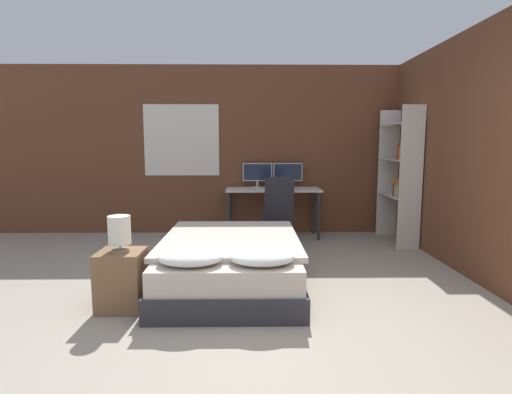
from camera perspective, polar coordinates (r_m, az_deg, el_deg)
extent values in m
plane|color=#9E9384|center=(2.99, 7.18, -21.49)|extent=(20.00, 20.00, 0.00)
cube|color=brown|center=(6.54, 2.56, 6.65)|extent=(12.00, 0.06, 2.70)
cube|color=silver|center=(6.58, -10.59, 7.98)|extent=(1.20, 0.01, 1.13)
cube|color=#A3B2CC|center=(6.59, -10.58, 7.98)|extent=(1.12, 0.01, 1.05)
cube|color=brown|center=(4.74, 29.74, 5.36)|extent=(0.06, 12.00, 2.70)
cube|color=#2D2D33|center=(4.23, -3.62, -10.94)|extent=(1.36, 1.97, 0.22)
cube|color=beige|center=(4.16, -3.65, -8.09)|extent=(1.30, 1.91, 0.22)
cube|color=beige|center=(4.25, -3.58, -5.93)|extent=(1.40, 1.65, 0.05)
ellipsoid|color=white|center=(3.44, -9.36, -8.53)|extent=(0.55, 0.38, 0.13)
ellipsoid|color=white|center=(3.41, 0.87, -8.60)|extent=(0.55, 0.38, 0.13)
cube|color=brown|center=(3.78, -18.65, -11.16)|extent=(0.39, 0.38, 0.52)
cylinder|color=gray|center=(3.71, -18.82, -7.23)|extent=(0.15, 0.15, 0.01)
cylinder|color=gray|center=(3.70, -18.84, -6.74)|extent=(0.02, 0.02, 0.05)
cylinder|color=silver|center=(3.67, -18.94, -4.48)|extent=(0.19, 0.19, 0.25)
cube|color=beige|center=(6.22, 2.47, 1.08)|extent=(1.46, 0.57, 0.03)
cylinder|color=#2D2D33|center=(6.04, -3.90, -2.80)|extent=(0.05, 0.05, 0.74)
cylinder|color=#2D2D33|center=(6.12, 8.97, -2.74)|extent=(0.05, 0.05, 0.74)
cylinder|color=#2D2D33|center=(6.51, -3.68, -2.06)|extent=(0.05, 0.05, 0.74)
cylinder|color=#2D2D33|center=(6.58, 8.27, -2.01)|extent=(0.05, 0.05, 0.74)
cylinder|color=#B7B7BC|center=(6.40, 0.19, 1.45)|extent=(0.16, 0.16, 0.01)
cylinder|color=#B7B7BC|center=(6.39, 0.19, 1.90)|extent=(0.03, 0.03, 0.09)
cube|color=#B7B7BC|center=(6.38, 0.19, 3.59)|extent=(0.47, 0.03, 0.29)
cube|color=#192338|center=(6.36, 0.19, 3.58)|extent=(0.44, 0.00, 0.26)
cylinder|color=#B7B7BC|center=(6.42, 4.55, 1.45)|extent=(0.16, 0.16, 0.01)
cylinder|color=#B7B7BC|center=(6.42, 4.55, 1.90)|extent=(0.03, 0.03, 0.09)
cube|color=#B7B7BC|center=(6.40, 4.57, 3.58)|extent=(0.47, 0.03, 0.29)
cube|color=#192338|center=(6.39, 4.58, 3.57)|extent=(0.44, 0.00, 0.26)
cube|color=#B7B7BC|center=(6.04, 2.57, 1.11)|extent=(0.39, 0.13, 0.02)
ellipsoid|color=#B7B7BC|center=(6.06, 5.24, 1.20)|extent=(0.07, 0.05, 0.04)
cylinder|color=black|center=(5.73, 3.15, -6.92)|extent=(0.52, 0.52, 0.04)
cylinder|color=gray|center=(5.69, 3.17, -4.93)|extent=(0.05, 0.05, 0.37)
cube|color=black|center=(5.64, 3.18, -2.76)|extent=(0.44, 0.44, 0.07)
cube|color=black|center=(5.40, 3.35, 0.02)|extent=(0.40, 0.05, 0.53)
cube|color=beige|center=(5.84, 21.24, 2.50)|extent=(0.32, 0.02, 1.98)
cube|color=beige|center=(6.69, 18.34, 3.20)|extent=(0.32, 0.02, 1.98)
cube|color=beige|center=(6.29, 19.57, 0.18)|extent=(0.32, 0.88, 0.02)
cube|color=beige|center=(6.25, 19.79, 5.04)|extent=(0.32, 0.88, 0.02)
cube|color=beige|center=(6.25, 20.00, 9.75)|extent=(0.32, 0.88, 0.02)
cube|color=#7A387F|center=(5.89, 21.01, 1.05)|extent=(0.26, 0.04, 0.26)
cube|color=#2D4784|center=(5.94, 20.84, 0.96)|extent=(0.26, 0.03, 0.23)
cube|color=#BCB29E|center=(5.98, 20.70, 0.75)|extent=(0.26, 0.03, 0.18)
cube|color=gold|center=(6.02, 20.55, 0.94)|extent=(0.26, 0.04, 0.21)
cube|color=#BCB29E|center=(6.07, 20.36, 0.83)|extent=(0.26, 0.04, 0.18)
cube|color=#28282D|center=(6.11, 20.21, 0.91)|extent=(0.26, 0.02, 0.18)
cube|color=#337042|center=(6.14, 20.11, 0.92)|extent=(0.26, 0.02, 0.18)
cube|color=orange|center=(6.17, 20.00, 1.30)|extent=(0.26, 0.03, 0.25)
cube|color=#7A387F|center=(5.86, 21.26, 5.90)|extent=(0.26, 0.04, 0.19)
cube|color=#B2332D|center=(5.90, 21.10, 5.89)|extent=(0.26, 0.04, 0.19)
cube|color=orange|center=(5.94, 20.94, 5.91)|extent=(0.26, 0.04, 0.19)
cube|color=#28282D|center=(5.98, 20.79, 5.87)|extent=(0.26, 0.02, 0.18)
cube|color=#B2332D|center=(6.02, 20.65, 6.02)|extent=(0.26, 0.04, 0.21)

